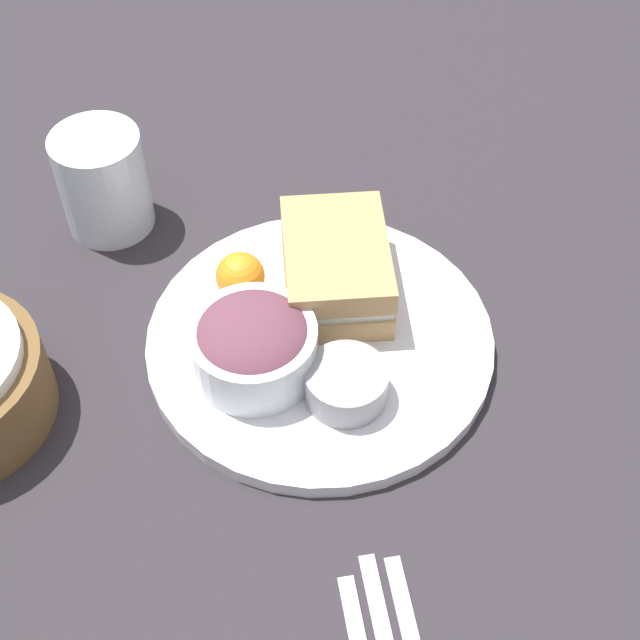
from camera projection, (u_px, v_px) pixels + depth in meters
ground_plane at (320, 346)px, 0.77m from camera, size 4.00×4.00×0.00m
plate at (320, 340)px, 0.77m from camera, size 0.30×0.30×0.01m
sandwich at (337, 267)px, 0.78m from camera, size 0.15×0.13×0.06m
salad_bowl at (253, 344)px, 0.72m from camera, size 0.10×0.10×0.06m
dressing_cup at (346, 384)px, 0.71m from camera, size 0.07×0.07×0.03m
orange_wedge at (240, 276)px, 0.78m from camera, size 0.04×0.04×0.04m
drink_glass at (103, 182)px, 0.84m from camera, size 0.08×0.08×0.10m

